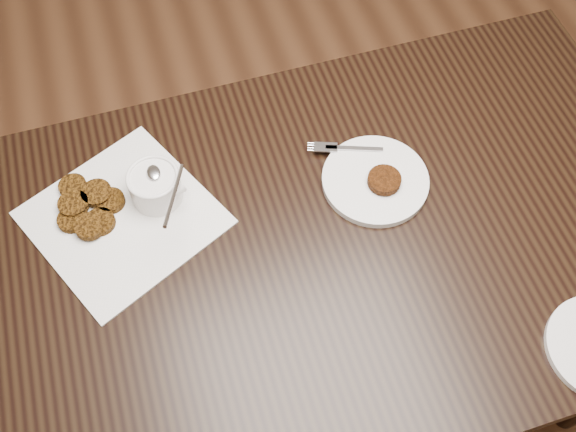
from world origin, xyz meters
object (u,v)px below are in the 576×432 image
at_px(sauce_ramekin, 152,176).
at_px(plate_with_patty, 376,178).
at_px(napkin, 123,218).
at_px(table, 335,312).

xyz_separation_m(sauce_ramekin, plate_with_patty, (0.40, -0.09, -0.06)).
xyz_separation_m(napkin, sauce_ramekin, (0.07, 0.03, 0.07)).
bearing_deg(plate_with_patty, sauce_ramekin, 167.30).
distance_m(table, sauce_ramekin, 0.57).
xyz_separation_m(table, plate_with_patty, (0.09, 0.09, 0.39)).
relative_size(napkin, sauce_ramekin, 2.28).
bearing_deg(napkin, table, -21.42).
distance_m(table, napkin, 0.56).
relative_size(table, plate_with_patty, 6.33).
bearing_deg(napkin, plate_with_patty, -7.69).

